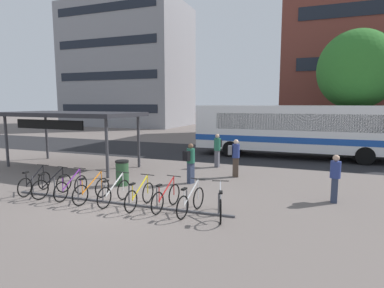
{
  "coord_description": "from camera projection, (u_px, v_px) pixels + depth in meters",
  "views": [
    {
      "loc": [
        6.01,
        -9.02,
        3.36
      ],
      "look_at": [
        0.78,
        4.8,
        1.41
      ],
      "focal_mm": 29.3,
      "sensor_mm": 36.0,
      "label": 1
    }
  ],
  "objects": [
    {
      "name": "parked_bicycle_silver_8",
      "position": [
        220.0,
        205.0,
        9.2
      ],
      "size": [
        0.65,
        1.67,
        0.99
      ],
      "rotation": [
        0.0,
        0.0,
        1.86
      ],
      "color": "black",
      "rests_on": "ground"
    },
    {
      "name": "bus_lane_asphalt",
      "position": [
        214.0,
        153.0,
        21.21
      ],
      "size": [
        80.0,
        7.2,
        0.01
      ],
      "primitive_type": "cube",
      "color": "#232326",
      "rests_on": "ground"
    },
    {
      "name": "commuter_black_pack_1",
      "position": [
        190.0,
        161.0,
        13.03
      ],
      "size": [
        0.48,
        0.6,
        1.69
      ],
      "rotation": [
        0.0,
        0.0,
        1.19
      ],
      "color": "#2D3851",
      "rests_on": "ground"
    },
    {
      "name": "parked_bicycle_white_7",
      "position": [
        191.0,
        202.0,
        9.5
      ],
      "size": [
        0.52,
        1.72,
        0.99
      ],
      "rotation": [
        0.0,
        0.0,
        1.44
      ],
      "color": "black",
      "rests_on": "ground"
    },
    {
      "name": "city_bus",
      "position": [
        294.0,
        129.0,
        19.2
      ],
      "size": [
        12.04,
        2.63,
        3.2
      ],
      "rotation": [
        0.0,
        0.0,
        3.14
      ],
      "color": "white",
      "rests_on": "ground"
    },
    {
      "name": "parked_bicycle_yellow_5",
      "position": [
        140.0,
        196.0,
        10.07
      ],
      "size": [
        0.52,
        1.72,
        0.99
      ],
      "rotation": [
        0.0,
        0.0,
        1.53
      ],
      "color": "black",
      "rests_on": "ground"
    },
    {
      "name": "street_tree_0",
      "position": [
        357.0,
        70.0,
        20.49
      ],
      "size": [
        4.97,
        4.97,
        8.1
      ],
      "color": "brown",
      "rests_on": "ground"
    },
    {
      "name": "parked_bicycle_orange_3",
      "position": [
        92.0,
        191.0,
        10.7
      ],
      "size": [
        0.52,
        1.72,
        0.99
      ],
      "rotation": [
        0.0,
        0.0,
        1.46
      ],
      "color": "black",
      "rests_on": "ground"
    },
    {
      "name": "building_left_wing",
      "position": [
        129.0,
        67.0,
        46.79
      ],
      "size": [
        17.25,
        11.23,
        17.4
      ],
      "color": "gray",
      "rests_on": "ground"
    },
    {
      "name": "parked_bicycle_purple_2",
      "position": [
        71.0,
        187.0,
        11.1
      ],
      "size": [
        0.52,
        1.72,
        0.99
      ],
      "rotation": [
        0.0,
        0.0,
        1.6
      ],
      "color": "black",
      "rests_on": "ground"
    },
    {
      "name": "parked_bicycle_white_4",
      "position": [
        114.0,
        193.0,
        10.43
      ],
      "size": [
        0.52,
        1.72,
        0.99
      ],
      "rotation": [
        0.0,
        0.0,
        1.51
      ],
      "color": "black",
      "rests_on": "ground"
    },
    {
      "name": "commuter_navy_pack_2",
      "position": [
        335.0,
        175.0,
        10.56
      ],
      "size": [
        0.34,
        0.52,
        1.64
      ],
      "rotation": [
        0.0,
        0.0,
        4.7
      ],
      "color": "#2D3851",
      "rests_on": "ground"
    },
    {
      "name": "commuter_black_pack_0",
      "position": [
        217.0,
        148.0,
        16.4
      ],
      "size": [
        0.36,
        0.54,
        1.75
      ],
      "rotation": [
        0.0,
        0.0,
        4.64
      ],
      "color": "#565660",
      "rests_on": "ground"
    },
    {
      "name": "transit_shelter",
      "position": [
        70.0,
        115.0,
        16.18
      ],
      "size": [
        7.43,
        3.68,
        2.88
      ],
      "rotation": [
        0.0,
        0.0,
        -0.04
      ],
      "color": "#38383D",
      "rests_on": "ground"
    },
    {
      "name": "parked_bicycle_black_0",
      "position": [
        35.0,
        183.0,
        11.69
      ],
      "size": [
        0.52,
        1.72,
        0.99
      ],
      "rotation": [
        0.0,
        0.0,
        1.7
      ],
      "color": "black",
      "rests_on": "ground"
    },
    {
      "name": "commuter_grey_pack_3",
      "position": [
        235.0,
        155.0,
        14.19
      ],
      "size": [
        0.57,
        0.4,
        1.73
      ],
      "rotation": [
        0.0,
        0.0,
        0.18
      ],
      "color": "#47382D",
      "rests_on": "ground"
    },
    {
      "name": "bike_rack",
      "position": [
        116.0,
        201.0,
        10.49
      ],
      "size": [
        8.08,
        0.37,
        0.7
      ],
      "rotation": [
        0.0,
        0.0,
        0.04
      ],
      "color": "#47474C",
      "rests_on": "ground"
    },
    {
      "name": "trash_bin",
      "position": [
        122.0,
        173.0,
        12.81
      ],
      "size": [
        0.55,
        0.55,
        1.03
      ],
      "color": "#284C2D",
      "rests_on": "ground"
    },
    {
      "name": "parked_bicycle_red_6",
      "position": [
        166.0,
        198.0,
        9.9
      ],
      "size": [
        0.52,
        1.72,
        0.99
      ],
      "rotation": [
        0.0,
        0.0,
        1.47
      ],
      "color": "black",
      "rests_on": "ground"
    },
    {
      "name": "parked_bicycle_black_1",
      "position": [
        52.0,
        186.0,
        11.34
      ],
      "size": [
        0.52,
        1.72,
        0.99
      ],
      "rotation": [
        0.0,
        0.0,
        1.45
      ],
      "color": "black",
      "rests_on": "ground"
    },
    {
      "name": "ground",
      "position": [
        123.0,
        200.0,
        10.91
      ],
      "size": [
        200.0,
        200.0,
        0.0
      ],
      "primitive_type": "plane",
      "color": "#6B605B"
    }
  ]
}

